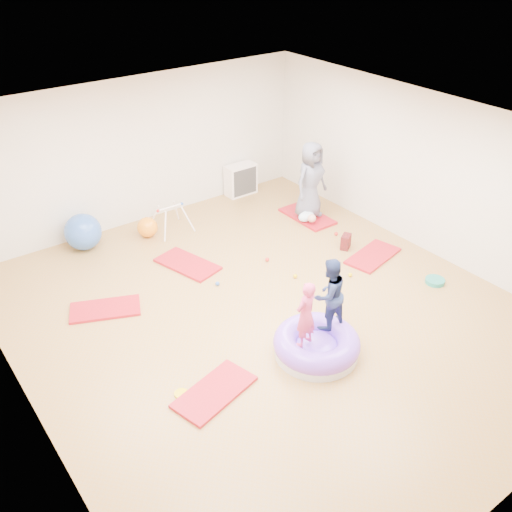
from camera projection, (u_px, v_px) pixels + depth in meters
room at (269, 234)px, 7.97m from camera, size 7.01×8.01×2.81m
gym_mat_front_left at (215, 392)px, 7.26m from camera, size 1.19×0.80×0.05m
gym_mat_mid_left at (105, 309)px, 8.77m from camera, size 1.18×0.91×0.04m
gym_mat_center_back at (188, 264)px, 9.89m from camera, size 0.84×1.24×0.05m
gym_mat_right at (373, 256)px, 10.13m from camera, size 1.17×0.76×0.04m
gym_mat_rear_right at (307, 216)px, 11.44m from camera, size 0.59×1.16×0.05m
inflatable_cushion at (316, 345)px, 7.85m from camera, size 1.20×1.20×0.38m
child_pink at (306, 311)px, 7.37m from camera, size 0.39×0.30×0.97m
child_navy at (329, 291)px, 7.67m from camera, size 0.52×0.41×1.07m
adult_caregiver at (311, 180)px, 11.03m from camera, size 0.80×0.58×1.53m
infant at (307, 217)px, 11.14m from camera, size 0.35×0.36×0.21m
ball_pit_balls at (295, 283)px, 9.37m from camera, size 3.00×2.28×0.07m
exercise_ball_blue at (83, 232)px, 10.25m from camera, size 0.66×0.66×0.66m
exercise_ball_orange at (147, 227)px, 10.69m from camera, size 0.38×0.38×0.38m
infant_play_gym at (171, 215)px, 10.78m from camera, size 0.69×0.65×0.53m
cube_shelf at (241, 180)px, 12.24m from camera, size 0.67×0.33×0.67m
balance_disc at (435, 281)px, 9.42m from camera, size 0.32×0.32×0.07m
backpack at (346, 242)px, 10.34m from camera, size 0.27×0.24×0.27m
yellow_toy at (181, 394)px, 7.24m from camera, size 0.18×0.18×0.03m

